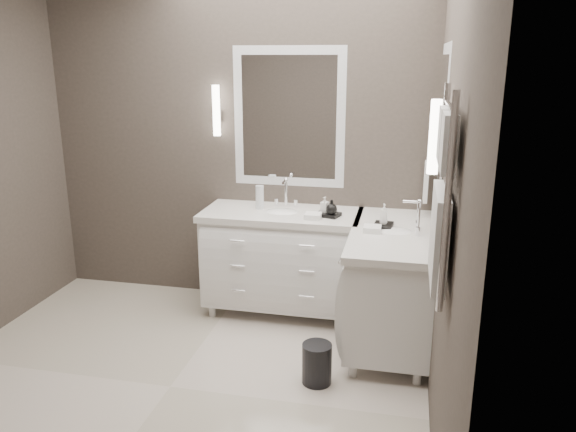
% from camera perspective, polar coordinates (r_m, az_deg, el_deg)
% --- Properties ---
extents(floor, '(3.20, 3.00, 0.01)m').
position_cam_1_polar(floor, '(3.80, -11.87, -16.67)').
color(floor, beige).
rests_on(floor, ground).
extents(wall_back, '(3.20, 0.01, 2.70)m').
position_cam_1_polar(wall_back, '(4.66, -5.34, 7.61)').
color(wall_back, '#433B36').
rests_on(wall_back, floor).
extents(wall_right, '(0.01, 3.00, 2.70)m').
position_cam_1_polar(wall_right, '(2.98, 15.99, 2.32)').
color(wall_right, '#433B36').
rests_on(wall_right, floor).
extents(vanity_back, '(1.24, 0.59, 0.97)m').
position_cam_1_polar(vanity_back, '(4.50, -0.63, -4.02)').
color(vanity_back, white).
rests_on(vanity_back, floor).
extents(vanity_right, '(0.59, 1.24, 0.97)m').
position_cam_1_polar(vanity_right, '(4.09, 10.43, -6.35)').
color(vanity_right, white).
rests_on(vanity_right, floor).
extents(mirror_back, '(0.90, 0.02, 1.10)m').
position_cam_1_polar(mirror_back, '(4.51, 0.08, 9.96)').
color(mirror_back, white).
rests_on(mirror_back, wall_back).
extents(mirror_right, '(0.02, 0.90, 1.10)m').
position_cam_1_polar(mirror_right, '(3.73, 15.28, 8.15)').
color(mirror_right, white).
rests_on(mirror_right, wall_right).
extents(sconce_back, '(0.06, 0.06, 0.40)m').
position_cam_1_polar(sconce_back, '(4.60, -7.29, 10.48)').
color(sconce_back, white).
rests_on(sconce_back, wall_back).
extents(sconce_right, '(0.06, 0.06, 0.40)m').
position_cam_1_polar(sconce_right, '(3.15, 14.64, 7.62)').
color(sconce_right, white).
rests_on(sconce_right, wall_right).
extents(towel_bar_corner, '(0.03, 0.22, 0.30)m').
position_cam_1_polar(towel_bar_corner, '(4.35, 13.85, 3.49)').
color(towel_bar_corner, white).
rests_on(towel_bar_corner, wall_right).
extents(towel_ladder, '(0.06, 0.58, 0.90)m').
position_cam_1_polar(towel_ladder, '(2.58, 15.35, 1.26)').
color(towel_ladder, white).
rests_on(towel_ladder, wall_right).
extents(waste_bin, '(0.22, 0.22, 0.27)m').
position_cam_1_polar(waste_bin, '(3.70, 2.95, -14.74)').
color(waste_bin, black).
rests_on(waste_bin, floor).
extents(amenity_tray_back, '(0.21, 0.18, 0.03)m').
position_cam_1_polar(amenity_tray_back, '(4.27, 4.09, 0.17)').
color(amenity_tray_back, black).
rests_on(amenity_tray_back, vanity_back).
extents(amenity_tray_right, '(0.14, 0.18, 0.03)m').
position_cam_1_polar(amenity_tray_right, '(4.03, 9.66, -0.96)').
color(amenity_tray_right, black).
rests_on(amenity_tray_right, vanity_right).
extents(water_bottle, '(0.08, 0.08, 0.19)m').
position_cam_1_polar(water_bottle, '(4.45, -2.89, 1.92)').
color(water_bottle, silver).
rests_on(water_bottle, vanity_back).
extents(soap_bottle_a, '(0.07, 0.07, 0.12)m').
position_cam_1_polar(soap_bottle_a, '(4.27, 3.75, 1.18)').
color(soap_bottle_a, white).
rests_on(soap_bottle_a, amenity_tray_back).
extents(soap_bottle_b, '(0.11, 0.11, 0.11)m').
position_cam_1_polar(soap_bottle_b, '(4.22, 4.45, 0.92)').
color(soap_bottle_b, black).
rests_on(soap_bottle_b, amenity_tray_back).
extents(soap_bottle_c, '(0.07, 0.07, 0.15)m').
position_cam_1_polar(soap_bottle_c, '(4.01, 9.72, 0.21)').
color(soap_bottle_c, white).
rests_on(soap_bottle_c, amenity_tray_right).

